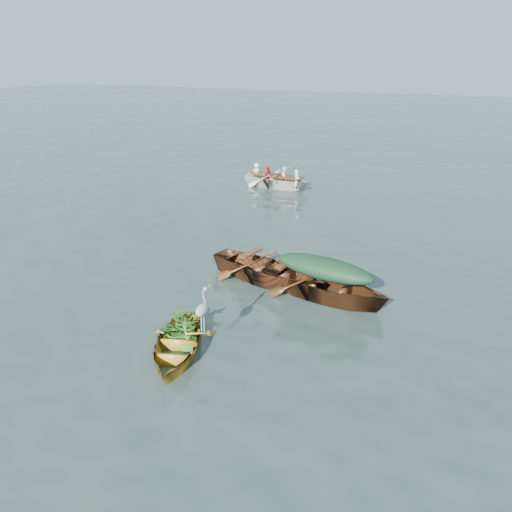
{
  "coord_description": "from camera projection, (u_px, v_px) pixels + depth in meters",
  "views": [
    {
      "loc": [
        4.76,
        -8.78,
        5.68
      ],
      "look_at": [
        -0.25,
        2.81,
        0.5
      ],
      "focal_mm": 35.0,
      "sensor_mm": 36.0,
      "label": 1
    }
  ],
  "objects": [
    {
      "name": "green_tarp_cover",
      "position": [
        325.0,
        268.0,
        12.1
      ],
      "size": [
        2.66,
        1.25,
        0.52
      ],
      "primitive_type": "ellipsoid",
      "rotation": [
        0.0,
        0.0,
        1.39
      ],
      "color": "#15351B",
      "rests_on": "green_tarp_boat"
    },
    {
      "name": "yellow_dinghy",
      "position": [
        177.0,
        354.0,
        10.1
      ],
      "size": [
        2.25,
        3.31,
        0.81
      ],
      "primitive_type": "imported",
      "rotation": [
        0.0,
        0.0,
        0.34
      ],
      "color": "gold",
      "rests_on": "ground"
    },
    {
      "name": "green_tarp_boat",
      "position": [
        323.0,
        298.0,
        12.41
      ],
      "size": [
        4.84,
        2.27,
        1.1
      ],
      "primitive_type": "imported",
      "rotation": [
        0.0,
        0.0,
        1.39
      ],
      "color": "#411F0F",
      "rests_on": "ground"
    },
    {
      "name": "oars",
      "position": [
        276.0,
        176.0,
        22.25
      ],
      "size": [
        0.93,
        2.66,
        0.06
      ],
      "primitive_type": null,
      "rotation": [
        0.0,
        0.0,
        1.44
      ],
      "color": "olive",
      "rests_on": "rowed_boat"
    },
    {
      "name": "heron",
      "position": [
        202.0,
        316.0,
        9.78
      ],
      "size": [
        0.4,
        0.47,
        0.92
      ],
      "primitive_type": null,
      "rotation": [
        0.0,
        0.0,
        0.34
      ],
      "color": "#96989E",
      "rests_on": "yellow_dinghy"
    },
    {
      "name": "open_wooden_boat",
      "position": [
        268.0,
        282.0,
        13.25
      ],
      "size": [
        4.98,
        2.61,
        1.14
      ],
      "primitive_type": "imported",
      "rotation": [
        0.0,
        0.0,
        1.32
      ],
      "color": "brown",
      "rests_on": "ground"
    },
    {
      "name": "ground",
      "position": [
        217.0,
        321.0,
        11.36
      ],
      "size": [
        140.0,
        140.0,
        0.0
      ],
      "primitive_type": "plane",
      "color": "#2F423B",
      "rests_on": "ground"
    },
    {
      "name": "dinghy_weeds",
      "position": [
        182.0,
        311.0,
        10.34
      ],
      "size": [
        0.96,
        1.08,
        0.6
      ],
      "primitive_type": "imported",
      "rotation": [
        0.0,
        0.0,
        0.34
      ],
      "color": "#295E18",
      "rests_on": "yellow_dinghy"
    },
    {
      "name": "thwart_benches",
      "position": [
        269.0,
        262.0,
        13.02
      ],
      "size": [
        2.53,
        1.45,
        0.04
      ],
      "primitive_type": null,
      "rotation": [
        0.0,
        0.0,
        1.32
      ],
      "color": "#4E2812",
      "rests_on": "open_wooden_boat"
    },
    {
      "name": "rowers",
      "position": [
        276.0,
        168.0,
        22.11
      ],
      "size": [
        3.23,
        1.59,
        0.76
      ],
      "primitive_type": "imported",
      "rotation": [
        0.0,
        0.0,
        1.44
      ],
      "color": "white",
      "rests_on": "rowed_boat"
    },
    {
      "name": "rowed_boat",
      "position": [
        276.0,
        188.0,
        22.46
      ],
      "size": [
        4.57,
        1.89,
        1.06
      ],
      "primitive_type": "imported",
      "rotation": [
        0.0,
        0.0,
        1.44
      ],
      "color": "white",
      "rests_on": "ground"
    }
  ]
}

